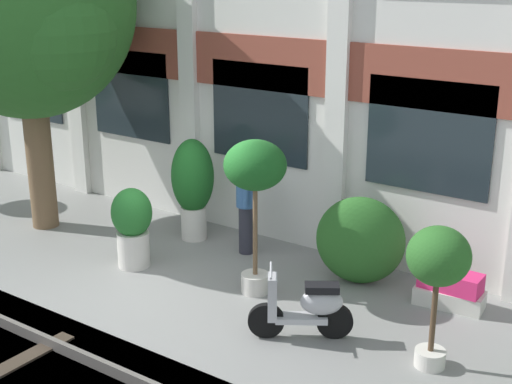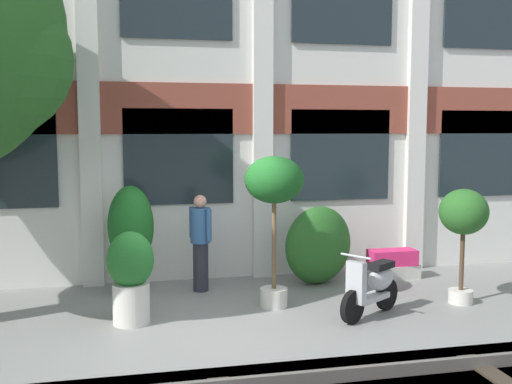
% 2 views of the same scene
% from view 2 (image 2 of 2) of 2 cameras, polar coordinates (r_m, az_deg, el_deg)
% --- Properties ---
extents(ground_plane, '(80.00, 80.00, 0.00)m').
position_cam_2_polar(ground_plane, '(8.68, -5.61, -12.43)').
color(ground_plane, gray).
extents(apartment_facade, '(15.55, 0.64, 7.99)m').
position_cam_2_polar(apartment_facade, '(11.05, -7.59, 12.40)').
color(apartment_facade, silver).
rests_on(apartment_facade, ground).
extents(potted_plant_ribbed_drum, '(0.66, 0.66, 1.32)m').
position_cam_2_polar(potted_plant_ribbed_drum, '(8.67, -11.85, -7.60)').
color(potted_plant_ribbed_drum, beige).
rests_on(potted_plant_ribbed_drum, ground).
extents(potted_plant_fluted_column, '(0.75, 0.75, 1.82)m').
position_cam_2_polar(potted_plant_fluted_column, '(10.06, -11.83, -3.85)').
color(potted_plant_fluted_column, beige).
rests_on(potted_plant_fluted_column, ground).
extents(potted_plant_terracotta_small, '(0.76, 0.76, 1.82)m').
position_cam_2_polar(potted_plant_terracotta_small, '(9.87, 19.15, -2.38)').
color(potted_plant_terracotta_small, beige).
rests_on(potted_plant_terracotta_small, ground).
extents(potted_plant_square_trough, '(1.01, 0.52, 0.54)m').
position_cam_2_polar(potted_plant_square_trough, '(11.34, 12.84, -6.79)').
color(potted_plant_square_trough, beige).
rests_on(potted_plant_square_trough, ground).
extents(potted_plant_low_pan, '(0.91, 0.91, 2.34)m').
position_cam_2_polar(potted_plant_low_pan, '(9.09, 1.74, 0.19)').
color(potted_plant_low_pan, beige).
rests_on(potted_plant_low_pan, ground).
extents(scooter_second_parked, '(1.20, 0.85, 0.98)m').
position_cam_2_polar(scooter_second_parked, '(9.07, 11.08, -8.81)').
color(scooter_second_parked, black).
rests_on(scooter_second_parked, ground).
extents(resident_by_doorway, '(0.34, 0.46, 1.64)m').
position_cam_2_polar(resident_by_doorway, '(10.17, -5.31, -4.55)').
color(resident_by_doorway, '#282833').
rests_on(resident_by_doorway, ground).
extents(topiary_hedge, '(1.51, 1.11, 1.38)m').
position_cam_2_polar(topiary_hedge, '(10.70, 5.97, -5.05)').
color(topiary_hedge, '#286023').
rests_on(topiary_hedge, ground).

